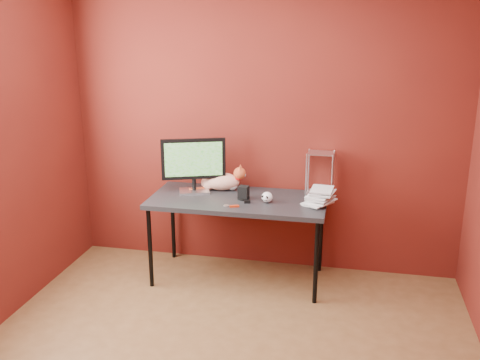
% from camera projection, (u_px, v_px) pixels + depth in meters
% --- Properties ---
extents(room, '(3.52, 3.52, 2.61)m').
position_uv_depth(room, '(213.00, 160.00, 3.05)').
color(room, brown).
rests_on(room, ground).
extents(desk, '(1.50, 0.70, 0.75)m').
position_uv_depth(desk, '(238.00, 204.00, 4.57)').
color(desk, black).
rests_on(desk, ground).
extents(monitor, '(0.54, 0.26, 0.48)m').
position_uv_depth(monitor, '(194.00, 163.00, 4.64)').
color(monitor, silver).
rests_on(monitor, desk).
extents(cat, '(0.49, 0.23, 0.24)m').
position_uv_depth(cat, '(221.00, 181.00, 4.77)').
color(cat, '#D95A2E').
rests_on(cat, desk).
extents(skull_mug, '(0.09, 0.10, 0.09)m').
position_uv_depth(skull_mug, '(267.00, 197.00, 4.44)').
color(skull_mug, white).
rests_on(skull_mug, desk).
extents(speaker, '(0.10, 0.10, 0.12)m').
position_uv_depth(speaker, '(244.00, 193.00, 4.52)').
color(speaker, black).
rests_on(speaker, desk).
extents(book_stack, '(0.28, 0.30, 1.43)m').
position_uv_depth(book_stack, '(314.00, 117.00, 4.26)').
color(book_stack, beige).
rests_on(book_stack, desk).
extents(wire_rack, '(0.23, 0.19, 0.38)m').
position_uv_depth(wire_rack, '(320.00, 173.00, 4.62)').
color(wire_rack, silver).
rests_on(wire_rack, desk).
extents(pocket_knife, '(0.08, 0.05, 0.02)m').
position_uv_depth(pocket_knife, '(234.00, 206.00, 4.34)').
color(pocket_knife, '#B42B0D').
rests_on(pocket_knife, desk).
extents(black_gadget, '(0.06, 0.04, 0.02)m').
position_uv_depth(black_gadget, '(247.00, 202.00, 4.44)').
color(black_gadget, black).
rests_on(black_gadget, desk).
extents(washer, '(0.05, 0.05, 0.00)m').
position_uv_depth(washer, '(226.00, 206.00, 4.37)').
color(washer, silver).
rests_on(washer, desk).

